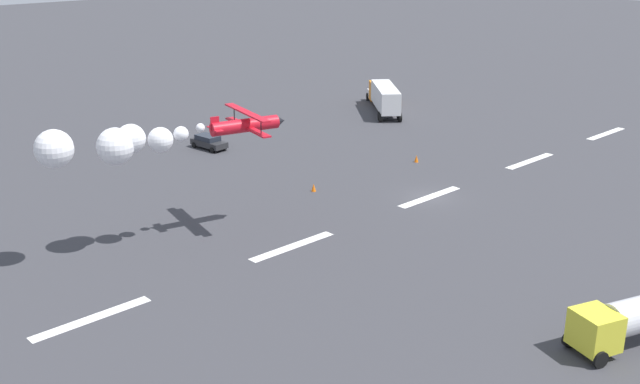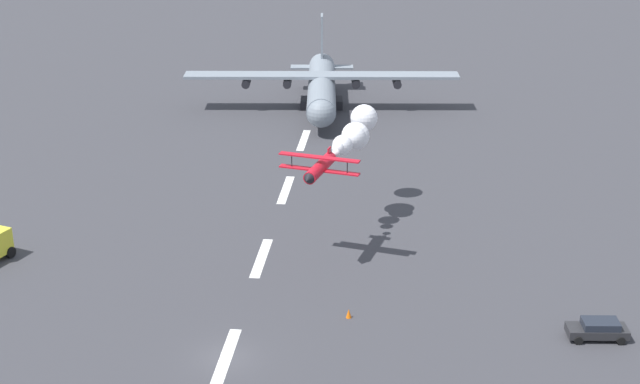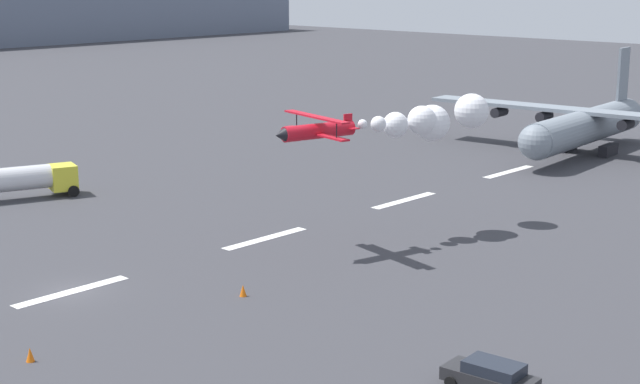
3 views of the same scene
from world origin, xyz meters
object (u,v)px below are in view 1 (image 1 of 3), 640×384
(semi_truck_orange, at_px, (384,96))
(traffic_cone_near, at_px, (416,159))
(stunt_biplane_red, at_px, (125,142))
(fuel_tanker_truck, at_px, (637,317))
(followme_car_yellow, at_px, (209,142))
(traffic_cone_far, at_px, (314,187))

(semi_truck_orange, distance_m, traffic_cone_near, 23.76)
(traffic_cone_near, bearing_deg, stunt_biplane_red, 1.11)
(fuel_tanker_truck, bearing_deg, followme_car_yellow, -96.87)
(fuel_tanker_truck, distance_m, traffic_cone_far, 33.44)
(traffic_cone_near, relative_size, traffic_cone_far, 1.00)
(semi_truck_orange, bearing_deg, traffic_cone_far, 31.35)
(followme_car_yellow, height_order, traffic_cone_far, followme_car_yellow)
(fuel_tanker_truck, height_order, traffic_cone_near, fuel_tanker_truck)
(followme_car_yellow, bearing_deg, fuel_tanker_truck, 83.13)
(stunt_biplane_red, relative_size, traffic_cone_far, 25.27)
(traffic_cone_far, bearing_deg, semi_truck_orange, -148.65)
(stunt_biplane_red, height_order, semi_truck_orange, stunt_biplane_red)
(traffic_cone_far, bearing_deg, followme_car_yellow, -94.20)
(traffic_cone_far, bearing_deg, traffic_cone_near, 178.23)
(fuel_tanker_truck, distance_m, traffic_cone_near, 37.87)
(fuel_tanker_truck, xyz_separation_m, followme_car_yellow, (-6.24, -51.86, -0.93))
(semi_truck_orange, relative_size, fuel_tanker_truck, 1.41)
(fuel_tanker_truck, height_order, followme_car_yellow, fuel_tanker_truck)
(fuel_tanker_truck, bearing_deg, stunt_biplane_red, -65.47)
(stunt_biplane_red, xyz_separation_m, fuel_tanker_truck, (-14.58, 31.96, -6.91))
(stunt_biplane_red, bearing_deg, traffic_cone_near, -178.89)
(semi_truck_orange, xyz_separation_m, traffic_cone_far, (29.36, 17.88, -1.75))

